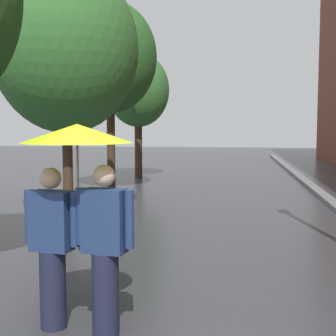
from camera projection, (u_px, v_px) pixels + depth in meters
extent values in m
cube|color=slate|center=(323.00, 196.00, 13.24)|extent=(0.30, 36.00, 0.12)
cylinder|color=#473323|center=(68.00, 165.00, 10.38)|extent=(0.22, 0.22, 2.30)
ellipsoid|color=#387533|center=(66.00, 49.00, 10.15)|extent=(3.13, 3.13, 3.61)
cylinder|color=#473323|center=(111.00, 146.00, 14.45)|extent=(0.25, 0.25, 2.80)
ellipsoid|color=#2D6628|center=(110.00, 57.00, 14.21)|extent=(2.81, 2.81, 3.33)
cylinder|color=#473323|center=(138.00, 148.00, 18.24)|extent=(0.29, 0.29, 2.30)
ellipsoid|color=#387533|center=(138.00, 90.00, 18.04)|extent=(2.37, 2.37, 2.80)
cylinder|color=#1E233D|center=(53.00, 289.00, 4.72)|extent=(0.26, 0.26, 0.79)
cube|color=navy|center=(51.00, 221.00, 4.66)|extent=(0.43, 0.28, 0.59)
sphere|color=beige|center=(51.00, 178.00, 4.62)|extent=(0.21, 0.21, 0.21)
cylinder|color=navy|center=(29.00, 216.00, 4.73)|extent=(0.09, 0.09, 0.53)
cylinder|color=navy|center=(74.00, 219.00, 4.59)|extent=(0.09, 0.09, 0.53)
cylinder|color=#1E233D|center=(105.00, 294.00, 4.56)|extent=(0.26, 0.26, 0.81)
cube|color=navy|center=(105.00, 221.00, 4.49)|extent=(0.43, 0.28, 0.61)
sphere|color=beige|center=(104.00, 176.00, 4.45)|extent=(0.21, 0.21, 0.21)
cylinder|color=navy|center=(81.00, 216.00, 4.56)|extent=(0.09, 0.09, 0.55)
cylinder|color=navy|center=(129.00, 219.00, 4.42)|extent=(0.09, 0.09, 0.55)
cylinder|color=#9E9EA3|center=(78.00, 196.00, 4.57)|extent=(0.02, 0.02, 1.07)
cone|color=#BCE019|center=(77.00, 133.00, 4.52)|extent=(1.08, 1.08, 0.18)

